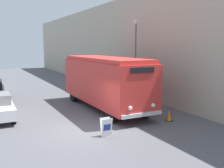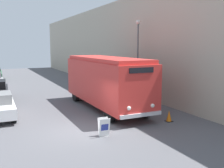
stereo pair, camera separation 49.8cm
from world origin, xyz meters
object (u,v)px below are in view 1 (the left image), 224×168
vintage_bus (105,80)px  traffic_cone (169,115)px  streetlamp (136,48)px  sign_board (106,128)px

vintage_bus → traffic_cone: (1.92, -4.42, -1.64)m
vintage_bus → streetlamp: streetlamp is taller
vintage_bus → traffic_cone: bearing=-66.5°
vintage_bus → streetlamp: (3.32, 1.41, 2.08)m
traffic_cone → vintage_bus: bearing=113.5°
vintage_bus → streetlamp: size_ratio=1.48×
sign_board → traffic_cone: sign_board is taller
sign_board → traffic_cone: 4.35m
vintage_bus → sign_board: vintage_bus is taller
vintage_bus → traffic_cone: size_ratio=14.08×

